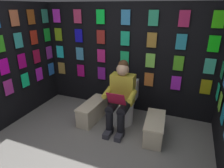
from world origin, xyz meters
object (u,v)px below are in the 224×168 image
Objects in this scene: comic_longbox_near at (93,111)px; person_reading at (121,96)px; comic_longbox_far at (154,128)px; toilet at (124,105)px.

person_reading is at bearing -179.76° from comic_longbox_near.
person_reading is 0.76m from comic_longbox_far.
comic_longbox_near is at bearing 18.52° from toilet.
toilet is at bearing -90.13° from person_reading.
toilet is 0.61m from comic_longbox_near.
toilet is 0.65× the size of person_reading.
person_reading is 1.52× the size of comic_longbox_near.
toilet is 1.08× the size of comic_longbox_far.
comic_longbox_far is at bearing 152.00° from toilet.
comic_longbox_near is 1.19m from comic_longbox_far.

